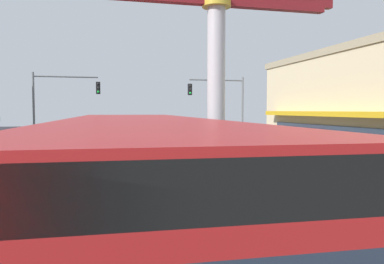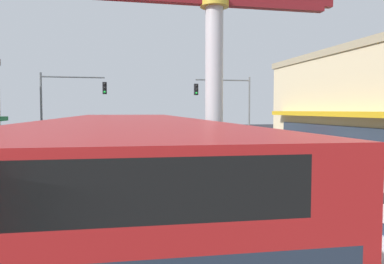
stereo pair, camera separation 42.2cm
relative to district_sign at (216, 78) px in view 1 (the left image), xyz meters
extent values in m
cube|color=#A39E93|center=(0.00, 11.78, -4.33)|extent=(2.47, 52.00, 0.14)
cube|color=#9E9B93|center=(9.24, 9.78, -4.31)|extent=(2.81, 60.00, 0.18)
cube|color=silver|center=(-4.54, -1.42, -4.40)|extent=(0.14, 2.20, 0.01)
cube|color=silver|center=(-4.54, 2.98, -4.40)|extent=(0.14, 2.20, 0.01)
cube|color=silver|center=(-4.54, 7.38, -4.40)|extent=(0.14, 2.20, 0.01)
cube|color=silver|center=(-4.54, 11.78, -4.40)|extent=(0.14, 2.20, 0.01)
cube|color=silver|center=(-4.54, 16.18, -4.40)|extent=(0.14, 2.20, 0.01)
cube|color=silver|center=(-4.54, 20.58, -4.40)|extent=(0.14, 2.20, 0.01)
cube|color=silver|center=(-4.54, 24.98, -4.40)|extent=(0.14, 2.20, 0.01)
cube|color=silver|center=(4.54, -1.42, -4.40)|extent=(0.14, 2.20, 0.01)
cube|color=silver|center=(4.54, 2.98, -4.40)|extent=(0.14, 2.20, 0.01)
cube|color=silver|center=(4.54, 7.38, -4.40)|extent=(0.14, 2.20, 0.01)
cube|color=silver|center=(4.54, 11.78, -4.40)|extent=(0.14, 2.20, 0.01)
cube|color=silver|center=(4.54, 16.18, -4.40)|extent=(0.14, 2.20, 0.01)
cube|color=silver|center=(4.54, 20.58, -4.40)|extent=(0.14, 2.20, 0.01)
cube|color=silver|center=(4.54, 24.98, -4.40)|extent=(0.14, 2.20, 0.01)
cube|color=yellow|center=(-1.42, 11.78, -4.40)|extent=(0.12, 52.00, 0.01)
cube|color=yellow|center=(1.42, 11.78, -4.40)|extent=(0.12, 52.00, 0.01)
cylinder|color=orange|center=(0.00, 0.00, -3.35)|extent=(1.30, 1.30, 1.83)
cylinder|color=gold|center=(0.00, 0.00, -2.37)|extent=(1.37, 1.37, 0.12)
cylinder|color=#B7B7BC|center=(0.00, 0.00, -0.02)|extent=(0.56, 0.56, 4.81)
cylinder|color=gold|center=(0.00, 0.00, 2.28)|extent=(0.89, 0.89, 0.20)
cube|color=maroon|center=(0.00, 0.00, 2.30)|extent=(7.34, 0.29, 0.16)
cube|color=gold|center=(9.57, 6.29, -1.21)|extent=(0.90, 19.65, 0.30)
cube|color=#283342|center=(9.98, 6.29, -2.90)|extent=(0.08, 18.96, 2.00)
cylinder|color=slate|center=(-8.24, 18.44, -1.30)|extent=(0.16, 0.16, 6.20)
cylinder|color=slate|center=(-5.93, 18.44, 1.50)|extent=(4.62, 0.12, 0.12)
cube|color=black|center=(-3.62, 18.28, 0.69)|extent=(0.32, 0.24, 0.92)
sphere|color=black|center=(-3.62, 18.14, 0.99)|extent=(0.17, 0.17, 0.17)
sphere|color=black|center=(-3.62, 18.14, 0.69)|extent=(0.17, 0.17, 0.17)
sphere|color=#19D83F|center=(-3.62, 18.14, 0.39)|extent=(0.17, 0.17, 0.17)
cylinder|color=slate|center=(8.24, 18.80, -1.30)|extent=(0.16, 0.16, 6.20)
cylinder|color=slate|center=(5.93, 18.80, 1.50)|extent=(4.62, 0.12, 0.12)
cube|color=black|center=(3.62, 18.64, 0.69)|extent=(0.32, 0.24, 0.92)
sphere|color=black|center=(3.62, 18.50, 0.99)|extent=(0.17, 0.17, 0.17)
sphere|color=black|center=(3.62, 18.50, 0.69)|extent=(0.17, 0.17, 0.17)
sphere|color=#19D83F|center=(3.62, 18.50, 0.39)|extent=(0.17, 0.17, 0.17)
cube|color=#B21E1E|center=(-2.89, -4.23, -2.59)|extent=(2.96, 11.29, 2.90)
cube|color=#283342|center=(-2.89, -4.23, -2.29)|extent=(2.98, 11.07, 0.90)
cube|color=black|center=(-3.12, -9.79, -1.34)|extent=(1.75, 0.15, 0.30)
cylinder|color=black|center=(-1.62, -1.37, -3.92)|extent=(0.32, 0.97, 0.96)
cylinder|color=black|center=(-3.92, -1.27, -3.92)|extent=(0.32, 0.97, 0.96)
cylinder|color=black|center=(2.07, -4.50, -4.09)|extent=(0.22, 0.62, 0.62)
cube|color=tan|center=(-2.89, 5.85, -3.70)|extent=(1.97, 4.63, 0.80)
cube|color=tan|center=(-2.88, 6.04, -2.90)|extent=(1.72, 2.88, 0.80)
cube|color=#283342|center=(-2.88, 6.04, -3.18)|extent=(1.76, 2.91, 0.24)
cylinder|color=black|center=(-2.04, 4.41, -4.06)|extent=(0.23, 0.68, 0.68)
cylinder|color=black|center=(-3.78, 4.44, -4.06)|extent=(0.23, 0.68, 0.68)
cylinder|color=black|center=(-1.99, 7.26, -4.06)|extent=(0.23, 0.68, 0.68)
cylinder|color=black|center=(-3.74, 7.29, -4.06)|extent=(0.23, 0.68, 0.68)
cube|color=maroon|center=(2.89, 22.97, -3.70)|extent=(2.09, 4.67, 0.80)
cube|color=maroon|center=(2.89, 22.79, -2.90)|extent=(1.79, 2.92, 0.80)
cube|color=#283342|center=(2.89, 22.79, -3.18)|extent=(1.83, 2.95, 0.24)
cylinder|color=black|center=(1.95, 24.36, -4.06)|extent=(0.25, 0.69, 0.68)
cylinder|color=black|center=(3.70, 24.43, -4.06)|extent=(0.25, 0.69, 0.68)
cylinder|color=black|center=(2.07, 21.51, -4.06)|extent=(0.25, 0.69, 0.68)
cylinder|color=black|center=(3.82, 21.58, -4.06)|extent=(0.25, 0.69, 0.68)
camera|label=1|loc=(-3.57, -11.36, -0.99)|focal=35.42mm
camera|label=2|loc=(-3.15, -11.45, -0.99)|focal=35.42mm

